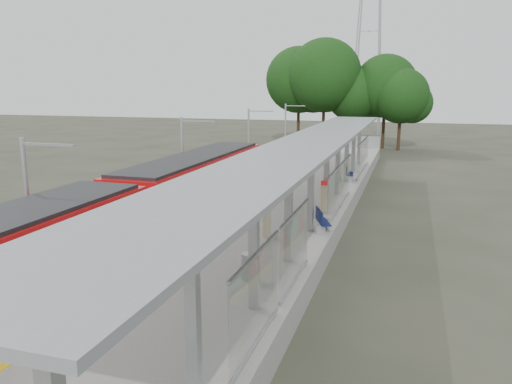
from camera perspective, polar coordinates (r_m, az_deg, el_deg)
trackbed at (r=29.13m, az=-4.17°, el=-1.84°), size 3.00×70.00×0.24m
platform at (r=27.75m, az=4.51°, el=-1.73°), size 6.00×50.00×1.00m
tactile_strip at (r=28.29m, az=-0.52°, el=-0.36°), size 0.60×50.00×0.02m
end_fence at (r=51.90m, az=10.68°, el=5.69°), size 6.00×0.10×1.20m
train at (r=19.73m, az=-15.22°, el=-3.11°), size 2.74×27.60×3.62m
canopy at (r=23.09m, az=6.45°, el=4.81°), size 3.27×38.00×3.66m
pylon at (r=80.52m, az=12.94°, el=20.16°), size 8.00×4.00×38.00m
tree_cluster at (r=60.00m, az=9.75°, el=12.14°), size 19.14×10.35×12.57m
catenary_masts at (r=28.37m, az=-8.23°, el=3.45°), size 2.08×48.16×5.40m
bench_mid at (r=21.41m, az=7.49°, el=-3.16°), size 0.90×1.42×0.94m
bench_far at (r=33.26m, az=10.51°, el=2.22°), size 0.62×1.55×1.03m
info_pillar_near at (r=20.36m, az=1.23°, el=-3.31°), size 0.35×0.35×1.57m
info_pillar_far at (r=24.57m, az=7.74°, el=-0.75°), size 0.35×0.35×1.57m
litter_bin at (r=16.03m, az=-0.94°, el=-8.50°), size 0.56×0.56×0.86m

